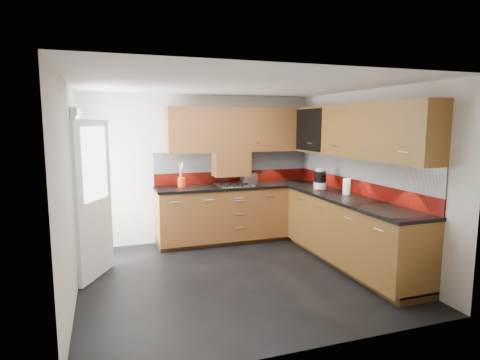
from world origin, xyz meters
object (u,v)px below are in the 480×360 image
object	(u,v)px
gas_hob	(234,185)
food_processor	(320,180)
utensil_pot	(182,181)
toaster	(249,178)

from	to	relation	value
gas_hob	food_processor	distance (m)	1.38
utensil_pot	toaster	xyz separation A→B (m)	(1.13, -0.01, -0.01)
utensil_pot	food_processor	bearing A→B (deg)	-24.65
food_processor	toaster	bearing A→B (deg)	133.41
toaster	food_processor	xyz separation A→B (m)	(0.84, -0.89, 0.05)
toaster	food_processor	bearing A→B (deg)	-46.59
food_processor	gas_hob	bearing A→B (deg)	145.58
gas_hob	food_processor	world-z (taller)	food_processor
gas_hob	toaster	xyz separation A→B (m)	(0.29, 0.11, 0.08)
utensil_pot	gas_hob	bearing A→B (deg)	-8.64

